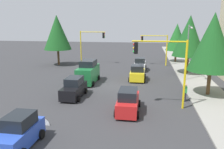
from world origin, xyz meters
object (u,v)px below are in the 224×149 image
object	(u,v)px
car_white	(140,65)
delivery_van_green	(88,72)
car_yellow	(137,73)
traffic_signal_far_right	(90,41)
tree_roadside_mid	(189,36)
traffic_signal_near_left	(164,60)
street_lamp_curbside	(188,47)
car_red	(128,101)
traffic_signal_far_left	(156,44)
tree_opposite_side	(57,32)
car_black	(74,88)
tree_roadside_far	(177,37)
pedestrian_crossing	(185,92)
car_blue	(19,132)
tree_roadside_near	(213,42)

from	to	relation	value
car_white	delivery_van_green	bearing A→B (deg)	-35.68
car_yellow	traffic_signal_far_right	bearing A→B (deg)	-140.41
tree_roadside_mid	car_white	xyz separation A→B (m)	(-1.54, -6.78, -4.54)
traffic_signal_near_left	car_yellow	world-z (taller)	traffic_signal_near_left
street_lamp_curbside	car_red	world-z (taller)	street_lamp_curbside
traffic_signal_far_left	tree_roadside_mid	xyz separation A→B (m)	(6.00, 4.37, 1.71)
street_lamp_curbside	tree_opposite_side	size ratio (longest dim) A/B	0.82
traffic_signal_near_left	tree_opposite_side	world-z (taller)	tree_opposite_side
traffic_signal_far_right	car_yellow	xyz separation A→B (m)	(10.71, 8.85, -3.20)
traffic_signal_near_left	traffic_signal_far_right	xyz separation A→B (m)	(-20.00, -11.44, -0.06)
traffic_signal_near_left	car_black	xyz separation A→B (m)	(-1.52, -8.49, -3.25)
tree_opposite_side	street_lamp_curbside	bearing A→B (deg)	67.45
traffic_signal_near_left	car_yellow	size ratio (longest dim) A/B	1.56
tree_roadside_far	car_red	bearing A→B (deg)	-14.54
tree_roadside_far	tree_roadside_mid	world-z (taller)	tree_roadside_mid
traffic_signal_near_left	delivery_van_green	bearing A→B (deg)	-129.94
traffic_signal_far_right	car_black	size ratio (longest dim) A/B	1.41
pedestrian_crossing	traffic_signal_far_right	bearing A→B (deg)	-142.91
tree_opposite_side	car_red	world-z (taller)	tree_opposite_side
traffic_signal_far_left	tree_roadside_mid	distance (m)	7.62
car_black	car_blue	xyz separation A→B (m)	(9.42, -0.27, -0.00)
traffic_signal_far_right	pedestrian_crossing	size ratio (longest dim) A/B	3.41
tree_opposite_side	tree_roadside_near	bearing A→B (deg)	56.93
tree_roadside_near	pedestrian_crossing	world-z (taller)	tree_roadside_near
pedestrian_crossing	car_blue	bearing A→B (deg)	-48.23
street_lamp_curbside	tree_opposite_side	world-z (taller)	tree_opposite_side
car_black	car_red	bearing A→B (deg)	61.79
traffic_signal_far_right	delivery_van_green	world-z (taller)	traffic_signal_far_right
traffic_signal_near_left	tree_opposite_side	size ratio (longest dim) A/B	0.69
tree_roadside_mid	car_red	world-z (taller)	tree_roadside_mid
traffic_signal_far_left	car_blue	xyz separation A→B (m)	(27.90, -8.66, -2.83)
tree_roadside_mid	car_blue	bearing A→B (deg)	-30.75
tree_roadside_far	car_blue	size ratio (longest dim) A/B	1.95
tree_roadside_near	tree_opposite_side	world-z (taller)	tree_opposite_side
car_red	delivery_van_green	bearing A→B (deg)	-146.67
car_white	traffic_signal_far_left	bearing A→B (deg)	151.70
car_black	car_blue	size ratio (longest dim) A/B	1.13
tree_roadside_near	tree_roadside_mid	distance (m)	10.01
traffic_signal_near_left	delivery_van_green	size ratio (longest dim) A/B	1.23
tree_roadside_far	traffic_signal_near_left	bearing A→B (deg)	-8.93
tree_roadside_mid	traffic_signal_far_right	bearing A→B (deg)	-110.90
tree_roadside_mid	car_blue	size ratio (longest dim) A/B	2.28
tree_roadside_near	car_red	bearing A→B (deg)	-54.13
traffic_signal_near_left	street_lamp_curbside	size ratio (longest dim) A/B	0.84
tree_opposite_side	car_red	bearing A→B (deg)	35.45
delivery_van_green	car_black	world-z (taller)	delivery_van_green
tree_roadside_mid	pedestrian_crossing	world-z (taller)	tree_roadside_mid
delivery_van_green	car_blue	bearing A→B (deg)	-0.87
tree_roadside_near	pedestrian_crossing	bearing A→B (deg)	-50.60
car_yellow	car_red	size ratio (longest dim) A/B	0.90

